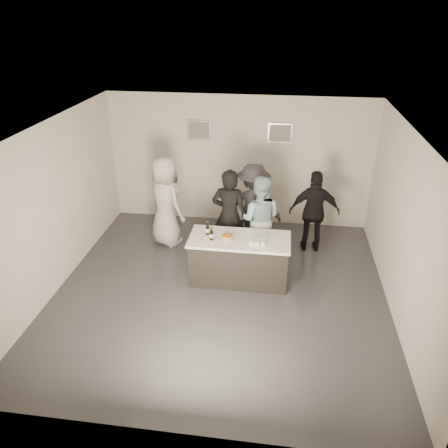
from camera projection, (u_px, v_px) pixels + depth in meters
The scene contains 19 objects.
floor at pixel (220, 292), 8.04m from camera, with size 6.00×6.00×0.00m, color #3D3D42.
ceiling at pixel (220, 131), 6.68m from camera, with size 6.00×6.00×0.00m, color white.
wall_back at pixel (239, 161), 10.01m from camera, with size 6.00×0.04×3.00m, color silver.
wall_front at pixel (180, 341), 4.72m from camera, with size 6.00×0.04×3.00m, color silver.
wall_left at pixel (53, 209), 7.73m from camera, with size 0.04×6.00×3.00m, color silver.
wall_right at pixel (405, 230), 6.99m from camera, with size 0.04×6.00×3.00m, color silver.
picture_left at pixel (199, 130), 9.77m from camera, with size 0.54×0.04×0.44m, color #B2B2B7.
picture_right at pixel (280, 133), 9.55m from camera, with size 0.54×0.04×0.44m, color #B2B2B7.
bar_counter at pixel (239, 259), 8.21m from camera, with size 1.86×0.86×0.90m, color white.
cake at pixel (228, 237), 7.95m from camera, with size 0.20×0.20×0.07m, color #FCAE1A.
beer_bottle_a at pixel (207, 228), 8.07m from camera, with size 0.07×0.07×0.26m, color black.
beer_bottle_b at pixel (211, 233), 7.89m from camera, with size 0.07×0.07×0.26m, color black.
tumbler_cluster at pixel (257, 242), 7.81m from camera, with size 0.30×0.19×0.08m, color #C48012.
candles at pixel (220, 245), 7.78m from camera, with size 0.24×0.08×0.01m, color pink.
person_main_black at pixel (229, 216), 8.67m from camera, with size 0.71×0.47×1.95m, color black.
person_main_blue at pixel (259, 219), 8.71m from camera, with size 0.88×0.68×1.81m, color #A2C8D4.
person_guest_left at pixel (166, 202), 9.27m from camera, with size 0.95×0.62×1.95m, color beige.
person_guest_right at pixel (314, 212), 9.04m from camera, with size 1.04×0.43×1.77m, color black.
person_guest_back at pixel (253, 206), 9.19m from camera, with size 1.20×0.69×1.85m, color #2E2C34.
Camera 1 is at (0.97, -6.52, 4.78)m, focal length 35.00 mm.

